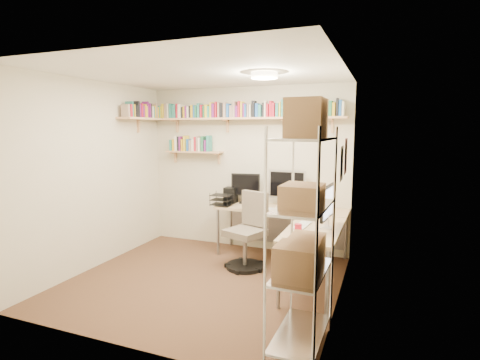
# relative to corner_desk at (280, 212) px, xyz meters

# --- Properties ---
(ground) EXTENTS (3.20, 3.20, 0.00)m
(ground) POSITION_rel_corner_desk_xyz_m (-0.70, -0.97, -0.73)
(ground) COLOR #46331E
(ground) RESTS_ON ground
(room_shell) EXTENTS (3.24, 3.04, 2.52)m
(room_shell) POSITION_rel_corner_desk_xyz_m (-0.69, -0.97, 0.82)
(room_shell) COLOR beige
(room_shell) RESTS_ON ground
(wall_shelves) EXTENTS (3.12, 1.09, 0.80)m
(wall_shelves) POSITION_rel_corner_desk_xyz_m (-1.10, 0.33, 1.30)
(wall_shelves) COLOR #DEB17D
(wall_shelves) RESTS_ON ground
(corner_desk) EXTENTS (1.96, 1.91, 1.27)m
(corner_desk) POSITION_rel_corner_desk_xyz_m (0.00, 0.00, 0.00)
(corner_desk) COLOR tan
(corner_desk) RESTS_ON ground
(office_chair) EXTENTS (0.58, 0.59, 1.02)m
(office_chair) POSITION_rel_corner_desk_xyz_m (-0.35, -0.31, -0.29)
(office_chair) COLOR black
(office_chair) RESTS_ON ground
(wire_rack) EXTENTS (0.42, 0.82, 2.10)m
(wire_rack) POSITION_rel_corner_desk_xyz_m (0.72, -1.97, 0.48)
(wire_rack) COLOR silver
(wire_rack) RESTS_ON ground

